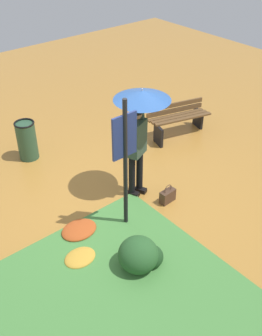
# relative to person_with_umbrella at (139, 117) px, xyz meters

# --- Properties ---
(ground_plane) EXTENTS (18.00, 18.00, 0.00)m
(ground_plane) POSITION_rel_person_with_umbrella_xyz_m (-0.34, -0.00, -1.55)
(ground_plane) COLOR #B27A33
(person_with_umbrella) EXTENTS (0.96, 0.96, 2.04)m
(person_with_umbrella) POSITION_rel_person_with_umbrella_xyz_m (0.00, 0.00, 0.00)
(person_with_umbrella) COLOR black
(person_with_umbrella) RESTS_ON ground_plane
(info_sign_post) EXTENTS (0.44, 0.07, 2.30)m
(info_sign_post) POSITION_rel_person_with_umbrella_xyz_m (-0.75, -0.54, -0.11)
(info_sign_post) COLOR black
(info_sign_post) RESTS_ON ground_plane
(handbag) EXTENTS (0.31, 0.16, 0.37)m
(handbag) POSITION_rel_person_with_umbrella_xyz_m (0.20, -0.58, -1.42)
(handbag) COLOR #4C3323
(handbag) RESTS_ON ground_plane
(park_bench) EXTENTS (1.43, 0.74, 0.75)m
(park_bench) POSITION_rel_person_with_umbrella_xyz_m (2.07, 1.04, -1.15)
(park_bench) COLOR black
(park_bench) RESTS_ON ground_plane
(trash_bin) EXTENTS (0.42, 0.42, 0.83)m
(trash_bin) POSITION_rel_person_with_umbrella_xyz_m (-1.03, 2.34, -1.13)
(trash_bin) COLOR #2D5138
(trash_bin) RESTS_ON ground_plane
(shrub_cluster) EXTENTS (0.66, 0.60, 0.54)m
(shrub_cluster) POSITION_rel_person_with_umbrella_xyz_m (-1.19, -1.43, -1.30)
(shrub_cluster) COLOR #285628
(shrub_cluster) RESTS_ON ground_plane
(leaf_pile_near_person) EXTENTS (0.60, 0.48, 0.13)m
(leaf_pile_near_person) POSITION_rel_person_with_umbrella_xyz_m (-1.49, -0.24, -1.49)
(leaf_pile_near_person) COLOR #B74C1E
(leaf_pile_near_person) RESTS_ON ground_plane
(leaf_pile_by_bench) EXTENTS (0.50, 0.40, 0.11)m
(leaf_pile_by_bench) POSITION_rel_person_with_umbrella_xyz_m (-1.81, -0.75, -1.50)
(leaf_pile_by_bench) COLOR gold
(leaf_pile_by_bench) RESTS_ON ground_plane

